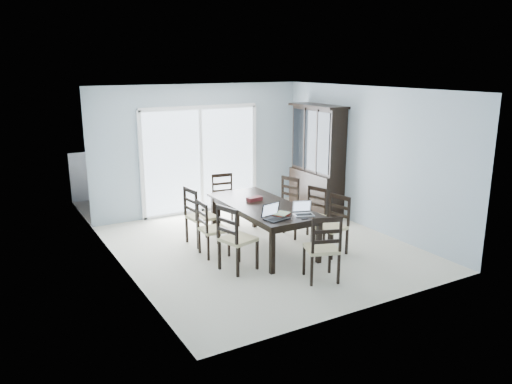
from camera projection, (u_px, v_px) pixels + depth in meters
floor at (262, 247)px, 8.35m from camera, size 5.00×5.00×0.00m
ceiling at (263, 89)px, 7.70m from camera, size 5.00×5.00×0.00m
back_wall at (200, 149)px, 10.12m from camera, size 4.50×0.02×2.60m
wall_left at (123, 188)px, 6.94m from camera, size 0.02×5.00×2.60m
wall_right at (368, 159)px, 9.10m from camera, size 0.02×5.00×2.60m
balcony at (184, 202)px, 11.30m from camera, size 4.50×2.00×0.10m
railing at (168, 168)px, 11.99m from camera, size 4.50×0.06×1.10m
dining_table at (262, 209)px, 8.18m from camera, size 1.00×2.20×0.75m
china_hutch at (317, 161)px, 10.10m from camera, size 0.50×1.38×2.20m
sliding_door at (201, 160)px, 10.16m from camera, size 2.52×0.05×2.18m
chair_left_near at (233, 232)px, 7.24m from camera, size 0.55×0.54×1.17m
chair_left_mid at (208, 223)px, 7.85m from camera, size 0.41×0.40×1.05m
chair_left_far at (197, 210)px, 8.34m from camera, size 0.49×0.48×1.15m
chair_right_near at (335, 218)px, 7.99m from camera, size 0.50×0.49×1.09m
chair_right_mid at (314, 208)px, 8.63m from camera, size 0.51×0.50×1.05m
chair_right_far at (286, 197)px, 9.23m from camera, size 0.53×0.52×1.10m
chair_end_near at (324, 242)px, 6.87m from camera, size 0.55×0.56×1.14m
chair_end_far at (224, 194)px, 9.47m from camera, size 0.47×0.48×1.11m
laptop_dark at (277, 216)px, 7.35m from camera, size 0.38×0.30×0.23m
laptop_silver at (304, 212)px, 7.55m from camera, size 0.35×0.30×0.20m
book_stack at (282, 214)px, 7.54m from camera, size 0.31×0.29×0.04m
cell_phone at (305, 219)px, 7.39m from camera, size 0.11×0.07×0.01m
game_box at (254, 199)px, 8.36m from camera, size 0.27×0.16×0.06m
hot_tub at (170, 181)px, 11.04m from camera, size 1.79×1.60×0.93m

